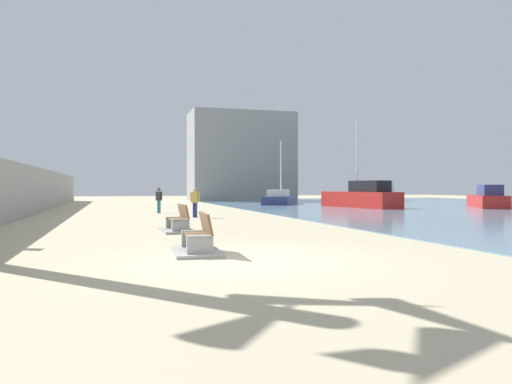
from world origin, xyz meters
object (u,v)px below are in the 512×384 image
Objects in this scene: boat_far_right at (381,194)px; boat_mid_bay at (362,197)px; person_walking at (159,198)px; boat_distant at (280,198)px; bench_far at (178,225)px; boat_outer at (487,199)px; bench_near at (197,243)px; person_standing at (195,200)px.

boat_mid_bay is (-10.58, -15.30, 0.05)m from boat_far_right.
person_walking is 0.23× the size of boat_distant.
boat_far_right is at bearing 49.83° from bench_far.
boat_mid_bay reaches higher than boat_outer.
bench_near is 1.00× the size of bench_far.
person_walking is 5.02m from person_standing.
boat_distant reaches higher than person_standing.
bench_near is 1.38× the size of person_walking.
boat_distant is at bearing 139.79° from boat_outer.
bench_near is at bearing -125.68° from boat_far_right.
boat_mid_bay reaches higher than boat_distant.
bench_near is 45.96m from boat_far_right.
boat_far_right is (26.80, 37.33, 0.55)m from bench_near.
bench_near is at bearing -142.66° from boat_outer.
bench_near is 27.37m from boat_mid_bay.
bench_near is at bearing -112.34° from boat_distant.
person_standing is at bearing 81.20° from bench_near.
boat_far_right is 18.60m from boat_mid_bay.
person_standing is at bearing -121.91° from boat_distant.
person_standing is at bearing -166.36° from boat_outer.
bench_near is at bearing -98.80° from person_standing.
person_walking is at bearing 88.02° from bench_far.
boat_far_right reaches higher than boat_outer.
person_standing is at bearing -149.86° from boat_mid_bay.
person_walking is at bearing -167.76° from boat_mid_bay.
bench_near is 33.08m from boat_distant.
person_walking is (0.70, 18.66, 0.66)m from bench_near.
boat_distant is (12.32, 24.72, 0.32)m from bench_far.
bench_far is 28.83m from boat_outer.
boat_mid_bay is (15.53, 3.37, -0.07)m from person_walking.
boat_mid_bay is (14.08, 8.18, -0.07)m from person_standing.
bench_near is 0.30× the size of boat_outer.
person_standing is 0.22× the size of boat_outer.
boat_mid_bay reaches higher than person_standing.
person_walking is 24.95m from boat_outer.
boat_outer is (24.94, 0.89, -0.21)m from person_walking.
person_walking is (0.44, 12.78, 0.66)m from bench_far.
boat_outer is at bearing 37.34° from bench_near.
boat_far_right is (26.10, 18.66, -0.11)m from person_walking.
person_standing is (2.15, 13.86, 0.67)m from bench_near.
person_walking reaches higher than bench_far.
boat_mid_bay is at bearing 53.63° from bench_near.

